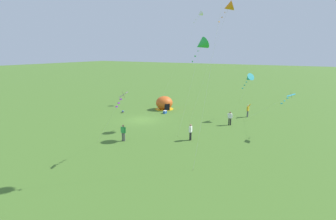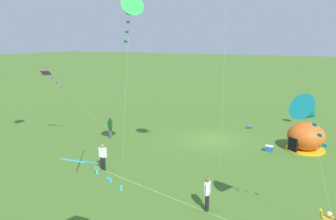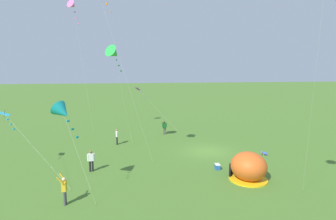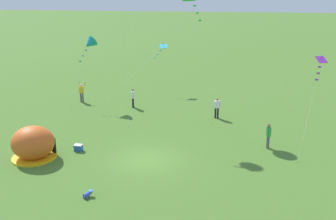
{
  "view_description": "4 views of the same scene",
  "coord_description": "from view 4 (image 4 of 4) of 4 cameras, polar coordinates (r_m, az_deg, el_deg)",
  "views": [
    {
      "loc": [
        27.61,
        19.9,
        9.09
      ],
      "look_at": [
        2.79,
        5.62,
        2.56
      ],
      "focal_mm": 28.0,
      "sensor_mm": 36.0,
      "label": 1
    },
    {
      "loc": [
        -8.15,
        24.68,
        8.12
      ],
      "look_at": [
        1.42,
        5.14,
        3.39
      ],
      "focal_mm": 35.0,
      "sensor_mm": 36.0,
      "label": 2
    },
    {
      "loc": [
        -24.3,
        8.19,
        8.0
      ],
      "look_at": [
        2.61,
        3.62,
        3.9
      ],
      "focal_mm": 28.0,
      "sensor_mm": 36.0,
      "label": 3
    },
    {
      "loc": [
        4.89,
        -22.16,
        10.49
      ],
      "look_at": [
        1.02,
        2.52,
        2.58
      ],
      "focal_mm": 42.0,
      "sensor_mm": 36.0,
      "label": 4
    }
  ],
  "objects": [
    {
      "name": "ground_plane",
      "position": [
        25.0,
        -3.22,
        -7.28
      ],
      "size": [
        300.0,
        300.0,
        0.0
      ],
      "primitive_type": "plane",
      "color": "#477028"
    },
    {
      "name": "popup_tent",
      "position": [
        26.31,
        -18.99,
        -4.6
      ],
      "size": [
        2.81,
        2.81,
        2.1
      ],
      "color": "#D8591E",
      "rests_on": "ground"
    },
    {
      "name": "cooler_box",
      "position": [
        26.9,
        -12.88,
        -5.35
      ],
      "size": [
        0.56,
        0.4,
        0.44
      ],
      "color": "#2659B2",
      "rests_on": "ground"
    },
    {
      "name": "toddler_crawling",
      "position": [
        21.24,
        -11.54,
        -11.87
      ],
      "size": [
        0.44,
        0.53,
        0.32
      ],
      "color": "blue",
      "rests_on": "ground"
    },
    {
      "name": "person_near_tent",
      "position": [
        32.63,
        7.1,
        0.45
      ],
      "size": [
        0.59,
        0.27,
        1.72
      ],
      "color": "black",
      "rests_on": "ground"
    },
    {
      "name": "person_strolling",
      "position": [
        35.4,
        -5.12,
        1.88
      ],
      "size": [
        0.29,
        0.59,
        1.72
      ],
      "color": "black",
      "rests_on": "ground"
    },
    {
      "name": "person_flying_kite",
      "position": [
        37.82,
        -12.44,
        2.61
      ],
      "size": [
        0.68,
        0.49,
        1.89
      ],
      "color": "#4C4C51",
      "rests_on": "ground"
    },
    {
      "name": "person_with_toddler",
      "position": [
        27.23,
        14.37,
        -3.49
      ],
      "size": [
        0.29,
        0.59,
        1.72
      ],
      "color": "#4C4C51",
      "rests_on": "ground"
    },
    {
      "name": "kite_cyan",
      "position": [
        40.62,
        -0.96,
        8.88
      ],
      "size": [
        5.37,
        6.21,
        4.93
      ],
      "color": "silver",
      "rests_on": "ground"
    },
    {
      "name": "kite_purple",
      "position": [
        29.33,
        21.22,
        6.15
      ],
      "size": [
        2.32,
        5.61,
        5.86
      ],
      "color": "silver",
      "rests_on": "ground"
    },
    {
      "name": "kite_teal",
      "position": [
        36.63,
        -11.33,
        9.4
      ],
      "size": [
        2.25,
        2.76,
        6.2
      ],
      "color": "silver",
      "rests_on": "ground"
    }
  ]
}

